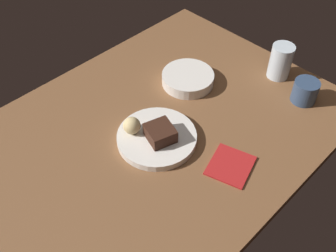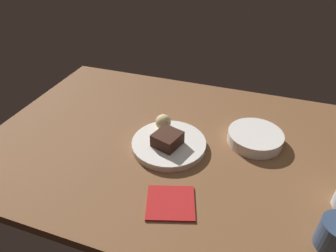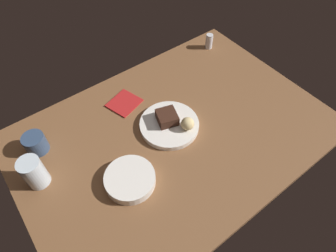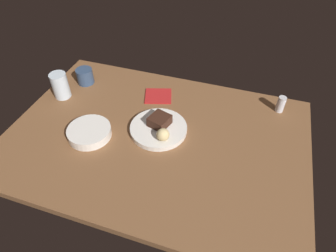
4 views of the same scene
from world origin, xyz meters
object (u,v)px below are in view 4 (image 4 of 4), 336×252
Objects in this scene: water_glass at (60,85)px; coffee_cup at (85,76)px; chocolate_cake_slice at (161,121)px; side_bowl at (89,132)px; folded_napkin at (158,96)px; salt_shaker at (281,104)px; dessert_plate at (159,129)px; bread_roll at (163,135)px.

water_glass reaches higher than coffee_cup.
side_bowl is (25.88, 12.82, -2.39)cm from chocolate_cake_slice.
coffee_cup is (-4.78, -12.99, -2.28)cm from water_glass.
water_glass is 45.02cm from folded_napkin.
salt_shaker is 0.42× the size of side_bowl.
salt_shaker is (-46.09, -28.54, 2.56)cm from dessert_plate.
dessert_plate is at bearing 155.55° from coffee_cup.
salt_shaker reaches higher than chocolate_cake_slice.
water_glass reaches higher than salt_shaker.
chocolate_cake_slice is at bearing 30.41° from salt_shaker.
coffee_cup reaches higher than chocolate_cake_slice.
folded_napkin is at bearing -162.40° from water_glass.
chocolate_cake_slice is 0.45× the size of side_bowl.
water_glass is 1.50× the size of coffee_cup.
dessert_plate is 54.27cm from salt_shaker.
side_bowl reaches higher than folded_napkin.
folded_napkin is at bearing -67.76° from chocolate_cake_slice.
water_glass is at bearing -8.86° from dessert_plate.
salt_shaker is (-42.46, -34.65, -1.09)cm from bread_roll.
chocolate_cake_slice is at bearing 112.24° from folded_napkin.
salt_shaker and coffee_cup have the same top height.
folded_napkin is (-17.73, -32.76, -1.57)cm from side_bowl.
water_glass reaches higher than bread_roll.
coffee_cup is at bearing -22.91° from chocolate_cake_slice.
coffee_cup reaches higher than folded_napkin.
dessert_plate is 51.58cm from water_glass.
side_bowl reaches higher than dessert_plate.
salt_shaker reaches higher than bread_roll.
bread_roll is 56.47cm from coffee_cup.
folded_napkin is (11.80, -27.52, -4.45)cm from bread_roll.
folded_napkin is (8.16, -21.42, -0.80)cm from dessert_plate.
side_bowl is 2.19× the size of coffee_cup.
water_glass reaches higher than chocolate_cake_slice.
folded_napkin is at bearing -66.80° from bread_roll.
water_glass is 14.03cm from coffee_cup.
chocolate_cake_slice is at bearing -153.64° from side_bowl.
bread_roll is at bearing 151.43° from coffee_cup.
folded_napkin is (-42.57, -13.50, -5.71)cm from water_glass.
coffee_cup is at bearing 4.75° from salt_shaker.
coffee_cup is (45.96, -20.90, 2.63)cm from dessert_plate.
bread_roll is at bearing 39.22° from salt_shaker.
water_glass is at bearing -14.46° from bread_roll.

